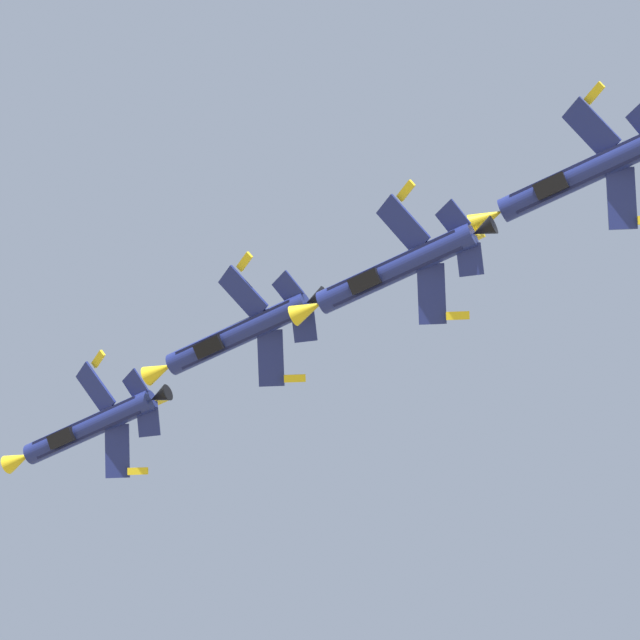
# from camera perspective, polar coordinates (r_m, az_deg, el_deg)

# --- Properties ---
(fighter_jet_lead) EXTENTS (14.09, 10.41, 7.37)m
(fighter_jet_lead) POSITION_cam_1_polar(r_m,az_deg,el_deg) (105.40, -10.13, -4.70)
(fighter_jet_lead) COLOR navy
(fighter_jet_left_wing) EXTENTS (14.09, 10.74, 6.48)m
(fighter_jet_left_wing) POSITION_cam_1_polar(r_m,az_deg,el_deg) (97.88, -3.74, -0.70)
(fighter_jet_left_wing) COLOR navy
(fighter_jet_right_wing) EXTENTS (14.09, 10.52, 7.09)m
(fighter_jet_right_wing) POSITION_cam_1_polar(r_m,az_deg,el_deg) (91.27, 3.17, 2.15)
(fighter_jet_right_wing) COLOR navy
(fighter_jet_left_outer) EXTENTS (14.09, 10.42, 7.34)m
(fighter_jet_left_outer) POSITION_cam_1_polar(r_m,az_deg,el_deg) (90.67, 11.23, 6.18)
(fighter_jet_left_outer) COLOR navy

